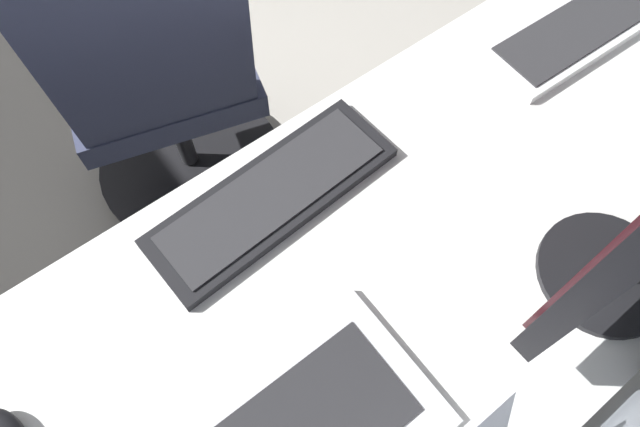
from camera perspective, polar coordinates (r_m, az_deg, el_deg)
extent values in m
plane|color=#B2ADA3|center=(2.46, -27.27, 16.60)|extent=(5.00, 5.00, 0.00)
cube|color=white|center=(0.85, 2.08, -9.82)|extent=(2.34, 0.64, 0.03)
cylinder|color=silver|center=(1.81, 25.50, 14.87)|extent=(0.05, 0.05, 0.70)
cube|color=silver|center=(1.25, -17.38, -15.43)|extent=(0.37, 0.01, 0.61)
cylinder|color=black|center=(0.95, 26.72, -5.39)|extent=(0.20, 0.20, 0.01)
cylinder|color=black|center=(0.90, 28.13, -3.99)|extent=(0.04, 0.04, 0.10)
cube|color=silver|center=(0.79, -0.83, -20.55)|extent=(0.32, 0.23, 0.01)
cube|color=#262628|center=(0.78, -0.84, -20.47)|extent=(0.26, 0.15, 0.00)
cube|color=silver|center=(1.24, 24.95, 16.61)|extent=(0.42, 0.15, 0.02)
cube|color=#2D2D30|center=(1.23, 25.14, 16.96)|extent=(0.38, 0.13, 0.00)
cube|color=black|center=(0.91, -4.85, 1.77)|extent=(0.43, 0.16, 0.02)
cube|color=#2D2D30|center=(0.90, -4.90, 2.11)|extent=(0.38, 0.13, 0.00)
cube|color=#383D56|center=(1.49, -16.08, 13.84)|extent=(0.54, 0.53, 0.07)
cube|color=#383D56|center=(1.15, -17.26, 16.13)|extent=(0.42, 0.24, 0.50)
cylinder|color=black|center=(1.66, -14.22, 8.87)|extent=(0.05, 0.05, 0.37)
cylinder|color=black|center=(1.82, -12.83, 5.06)|extent=(0.56, 0.56, 0.03)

